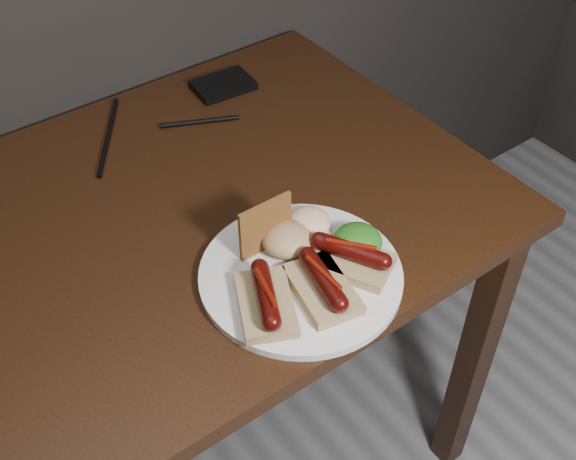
% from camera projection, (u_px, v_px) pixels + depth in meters
% --- Properties ---
extents(desk, '(1.40, 0.70, 0.75)m').
position_uv_depth(desk, '(58.00, 315.00, 1.07)').
color(desk, black).
rests_on(desk, ground).
extents(hard_drive, '(0.11, 0.08, 0.02)m').
position_uv_depth(hard_drive, '(223.00, 85.00, 1.35)').
color(hard_drive, black).
rests_on(hard_drive, desk).
extents(plate, '(0.31, 0.31, 0.01)m').
position_uv_depth(plate, '(301.00, 275.00, 1.00)').
color(plate, white).
rests_on(plate, desk).
extents(bread_sausage_left, '(0.11, 0.13, 0.04)m').
position_uv_depth(bread_sausage_left, '(266.00, 300.00, 0.94)').
color(bread_sausage_left, tan).
rests_on(bread_sausage_left, plate).
extents(bread_sausage_center, '(0.09, 0.13, 0.04)m').
position_uv_depth(bread_sausage_center, '(323.00, 285.00, 0.96)').
color(bread_sausage_center, tan).
rests_on(bread_sausage_center, plate).
extents(bread_sausage_right, '(0.12, 0.13, 0.04)m').
position_uv_depth(bread_sausage_right, '(350.00, 257.00, 1.00)').
color(bread_sausage_right, tan).
rests_on(bread_sausage_right, plate).
extents(crispbread, '(0.08, 0.01, 0.08)m').
position_uv_depth(crispbread, '(265.00, 226.00, 1.00)').
color(crispbread, '#9D612B').
rests_on(crispbread, plate).
extents(salad_greens, '(0.07, 0.07, 0.04)m').
position_uv_depth(salad_greens, '(358.00, 241.00, 1.02)').
color(salad_greens, '#195310').
rests_on(salad_greens, plate).
extents(salsa_mound, '(0.07, 0.07, 0.04)m').
position_uv_depth(salsa_mound, '(287.00, 239.00, 1.02)').
color(salsa_mound, maroon).
rests_on(salsa_mound, plate).
extents(coleslaw_mound, '(0.06, 0.06, 0.04)m').
position_uv_depth(coleslaw_mound, '(309.00, 223.00, 1.05)').
color(coleslaw_mound, silver).
rests_on(coleslaw_mound, plate).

